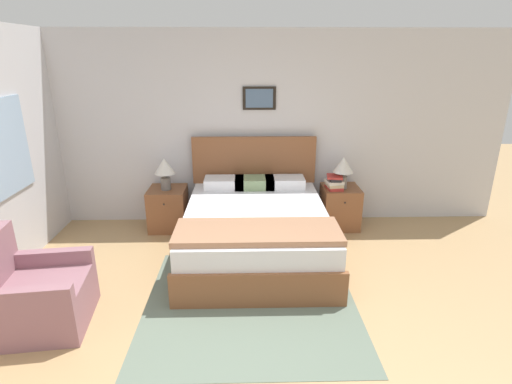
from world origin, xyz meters
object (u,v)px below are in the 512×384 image
bed (256,229)px  table_lamp_near_window (165,169)px  table_lamp_by_door (343,167)px  armchair (35,296)px  nightstand_near_window (168,209)px  nightstand_by_door (340,207)px

bed → table_lamp_near_window: bed is taller
table_lamp_near_window → table_lamp_by_door: size_ratio=1.00×
armchair → table_lamp_by_door: (3.15, 2.03, 0.57)m
bed → nightstand_near_window: size_ratio=3.73×
bed → nightstand_by_door: 1.42m
table_lamp_near_window → table_lamp_by_door: bearing=0.0°
bed → table_lamp_by_door: bearing=33.0°
bed → nightstand_by_door: size_ratio=3.73×
nightstand_near_window → table_lamp_near_window: table_lamp_near_window is taller
nightstand_by_door → armchair: bearing=-146.8°
table_lamp_by_door → armchair: bearing=-147.1°
table_lamp_near_window → table_lamp_by_door: same height
bed → table_lamp_near_window: 1.50m
armchair → nightstand_near_window: (0.79, 2.06, 0.00)m
nightstand_near_window → bed: bearing=-33.9°
armchair → bed: bearing=116.2°
armchair → table_lamp_by_door: table_lamp_by_door is taller
bed → nightstand_near_window: 1.42m
nightstand_by_door → table_lamp_near_window: table_lamp_near_window is taller
nightstand_by_door → table_lamp_near_window: (-2.36, -0.03, 0.57)m
bed → table_lamp_near_window: (-1.18, 0.76, 0.53)m
bed → nightstand_by_door: (1.18, 0.79, -0.04)m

